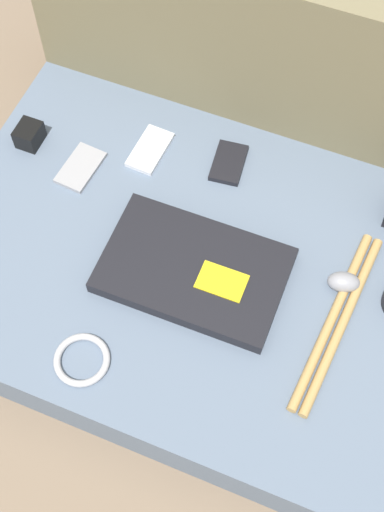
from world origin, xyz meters
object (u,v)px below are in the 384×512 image
(computer_mouse, at_px, (344,282))
(charger_brick, at_px, (29,135))
(phone_black, at_px, (81,168))
(phone_small, at_px, (229,163))
(phone_silver, at_px, (150,150))
(laptop, at_px, (194,270))

(computer_mouse, relative_size, charger_brick, 1.23)
(charger_brick, bearing_deg, phone_black, -10.76)
(phone_black, bearing_deg, phone_small, 28.87)
(phone_black, height_order, charger_brick, charger_brick)
(computer_mouse, height_order, phone_silver, computer_mouse)
(computer_mouse, relative_size, phone_silver, 0.59)
(phone_small, bearing_deg, laptop, -90.50)
(phone_small, distance_m, charger_brick, 0.42)
(computer_mouse, bearing_deg, laptop, -177.90)
(computer_mouse, xyz_separation_m, phone_black, (-0.58, 0.06, -0.01))
(phone_silver, height_order, charger_brick, charger_brick)
(laptop, distance_m, phone_silver, 0.30)
(laptop, xyz_separation_m, phone_black, (-0.31, 0.14, -0.01))
(laptop, xyz_separation_m, computer_mouse, (0.27, 0.08, 0.00))
(computer_mouse, bearing_deg, phone_black, 159.80)
(phone_silver, bearing_deg, phone_small, 13.22)
(phone_silver, bearing_deg, phone_black, -137.31)
(laptop, distance_m, charger_brick, 0.47)
(laptop, height_order, phone_small, laptop)
(phone_black, bearing_deg, computer_mouse, -0.98)
(phone_silver, distance_m, charger_brick, 0.26)
(phone_small, bearing_deg, phone_black, -162.62)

